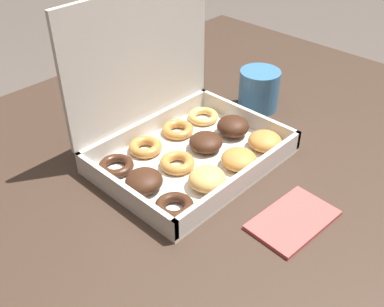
# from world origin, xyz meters

# --- Properties ---
(dining_table) EXTENTS (1.10, 1.02, 0.77)m
(dining_table) POSITION_xyz_m (0.00, 0.00, 0.67)
(dining_table) COLOR #38281E
(dining_table) RESTS_ON ground_plane
(donut_box) EXTENTS (0.31, 0.24, 0.27)m
(donut_box) POSITION_xyz_m (-0.06, 0.08, 0.82)
(donut_box) COLOR silver
(donut_box) RESTS_ON dining_table
(coffee_mug) EXTENTS (0.08, 0.08, 0.08)m
(coffee_mug) POSITION_xyz_m (0.17, 0.09, 0.81)
(coffee_mug) COLOR teal
(coffee_mug) RESTS_ON dining_table
(paper_napkin) EXTENTS (0.13, 0.09, 0.01)m
(paper_napkin) POSITION_xyz_m (-0.06, -0.15, 0.77)
(paper_napkin) COLOR #CC4C47
(paper_napkin) RESTS_ON dining_table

